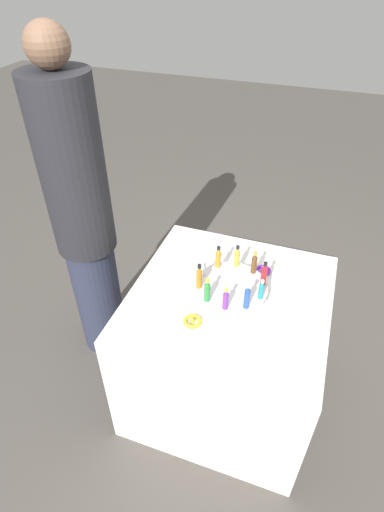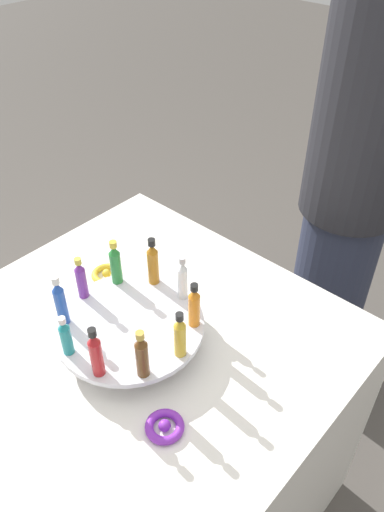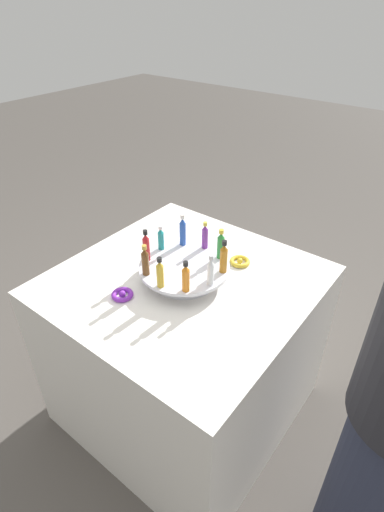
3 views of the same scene
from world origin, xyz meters
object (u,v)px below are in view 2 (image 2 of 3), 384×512
at_px(ribbon_bow_purple, 165,426).
at_px(person_figure, 358,164).
at_px(bottle_orange, 194,306).
at_px(ribbon_bow_gold, 107,274).
at_px(bottle_clear, 183,279).
at_px(bottle_green, 115,264).
at_px(bottle_blue, 60,302).
at_px(bottle_brown, 142,355).
at_px(bottle_teal, 66,337).
at_px(bottle_gold, 180,336).
at_px(display_stand, 130,330).
at_px(bottle_amber, 153,263).
at_px(bottle_red, 96,354).
at_px(bottle_purple, 81,279).

distance_m(ribbon_bow_purple, person_figure, 0.92).
relative_size(bottle_orange, ribbon_bow_gold, 1.44).
xyz_separation_m(bottle_clear, bottle_green, (0.15, 0.06, 0.00)).
xyz_separation_m(bottle_blue, person_figure, (-0.21, -0.88, 0.04)).
height_order(bottle_blue, bottle_brown, bottle_blue).
relative_size(bottle_teal, bottle_gold, 0.87).
bearing_deg(ribbon_bow_purple, bottle_green, -28.45).
bearing_deg(display_stand, bottle_amber, -66.97).
xyz_separation_m(bottle_clear, bottle_red, (-0.02, 0.27, 0.00)).
xyz_separation_m(display_stand, bottle_amber, (0.05, -0.13, 0.08)).
height_order(display_stand, ribbon_bow_purple, display_stand).
bearing_deg(bottle_red, bottle_amber, -66.97).
bearing_deg(person_figure, display_stand, 0.00).
height_order(bottle_amber, ribbon_bow_purple, bottle_amber).
relative_size(bottle_amber, bottle_blue, 0.97).
bearing_deg(ribbon_bow_gold, bottle_gold, 164.94).
xyz_separation_m(bottle_purple, bottle_gold, (-0.28, -0.02, 0.00)).
distance_m(bottle_amber, ribbon_bow_gold, 0.19).
bearing_deg(bottle_amber, display_stand, 113.03).
height_order(bottle_orange, bottle_purple, bottle_orange).
height_order(bottle_red, ribbon_bow_gold, bottle_red).
height_order(bottle_teal, ribbon_bow_purple, bottle_teal).
bearing_deg(bottle_green, person_figure, -107.46).
bearing_deg(display_stand, bottle_green, -30.97).
bearing_deg(person_figure, bottle_orange, 7.62).
xyz_separation_m(display_stand, bottle_brown, (-0.12, 0.07, 0.08)).
bearing_deg(bottle_purple, bottle_gold, -174.97).
height_order(bottle_green, bottle_purple, bottle_green).
relative_size(bottle_teal, person_figure, 0.06).
height_order(bottle_purple, bottle_blue, bottle_blue).
height_order(bottle_green, ribbon_bow_purple, bottle_green).
distance_m(display_stand, bottle_blue, 0.16).
bearing_deg(bottle_red, display_stand, -66.97).
bearing_deg(ribbon_bow_gold, bottle_amber, -171.44).
distance_m(bottle_purple, bottle_gold, 0.28).
distance_m(bottle_teal, bottle_red, 0.09).
height_order(bottle_red, ribbon_bow_purple, bottle_red).
distance_m(bottle_clear, bottle_purple, 0.23).
relative_size(bottle_teal, bottle_brown, 0.84).
height_order(bottle_teal, bottle_brown, bottle_brown).
height_order(display_stand, ribbon_bow_gold, display_stand).
bearing_deg(person_figure, ribbon_bow_gold, -17.02).
bearing_deg(bottle_blue, bottle_clear, -120.97).
relative_size(ribbon_bow_gold, ribbon_bow_purple, 1.03).
bearing_deg(bottle_red, bottle_purple, -30.97).
xyz_separation_m(bottle_orange, bottle_amber, (0.16, -0.04, 0.01)).
relative_size(display_stand, bottle_clear, 2.82).
relative_size(bottle_clear, bottle_brown, 0.99).
xyz_separation_m(bottle_orange, ribbon_bow_gold, (0.31, -0.01, -0.10)).
bearing_deg(bottle_clear, ribbon_bow_gold, 7.29).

